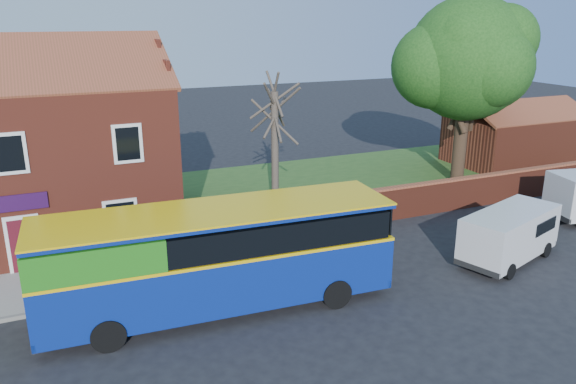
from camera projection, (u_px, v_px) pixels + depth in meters
name	position (u px, v px, depth m)	size (l,w,h in m)	color
ground	(278.00, 332.00, 17.07)	(120.00, 120.00, 0.00)	black
pavement	(28.00, 292.00, 19.43)	(18.00, 3.50, 0.12)	gray
kerb	(28.00, 315.00, 17.89)	(18.00, 0.15, 0.14)	slate
grass_strip	(396.00, 177.00, 33.37)	(26.00, 12.00, 0.04)	#426B28
shop_building	(17.00, 161.00, 23.44)	(12.30, 8.13, 10.50)	maroon
boundary_wall	(465.00, 192.00, 27.88)	(22.00, 0.38, 1.60)	maroon
outbuilding	(515.00, 138.00, 36.30)	(8.20, 5.06, 4.17)	maroon
bus	(207.00, 255.00, 17.80)	(11.37, 3.42, 3.42)	navy
van_near	(510.00, 233.00, 21.75)	(4.97, 3.22, 2.03)	silver
large_tree	(466.00, 62.00, 30.65)	(8.45, 6.69, 10.31)	black
bare_tree	(275.00, 148.00, 25.90)	(2.44, 2.90, 6.50)	#4C4238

